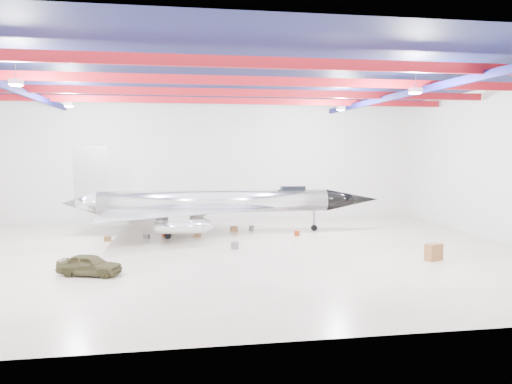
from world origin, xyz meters
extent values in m
plane|color=#B8A992|center=(0.00, 0.00, 0.00)|extent=(40.00, 40.00, 0.00)
plane|color=silver|center=(0.00, 15.00, 5.50)|extent=(40.00, 0.00, 40.00)
plane|color=silver|center=(20.00, 0.00, 5.50)|extent=(0.00, 30.00, 30.00)
plane|color=#0A0F38|center=(0.00, 0.00, 11.00)|extent=(40.00, 40.00, 0.00)
cube|color=maroon|center=(0.00, -9.00, 10.40)|extent=(39.50, 0.25, 0.50)
cube|color=maroon|center=(0.00, -3.00, 10.40)|extent=(39.50, 0.25, 0.50)
cube|color=maroon|center=(0.00, 3.00, 10.40)|extent=(39.50, 0.25, 0.50)
cube|color=maroon|center=(0.00, 9.00, 10.40)|extent=(39.50, 0.25, 0.50)
cube|color=#0E0F54|center=(-12.00, 0.00, 10.10)|extent=(0.25, 29.50, 0.40)
cube|color=#0E0F54|center=(12.00, 0.00, 10.10)|extent=(0.25, 29.50, 0.40)
cube|color=silver|center=(-10.00, -6.00, 9.70)|extent=(0.55, 0.55, 0.25)
cube|color=silver|center=(10.00, -6.00, 9.70)|extent=(0.55, 0.55, 0.25)
cube|color=silver|center=(-10.00, 6.00, 9.70)|extent=(0.55, 0.55, 0.25)
cube|color=silver|center=(10.00, 6.00, 9.70)|extent=(0.55, 0.55, 0.25)
cylinder|color=silver|center=(0.36, 7.50, 2.48)|extent=(17.77, 2.37, 1.77)
cone|color=black|center=(11.43, 7.13, 2.48)|extent=(4.49, 1.92, 1.77)
cone|color=silver|center=(-9.83, 7.84, 2.48)|extent=(2.72, 1.86, 1.77)
cube|color=silver|center=(-8.94, 7.81, 4.78)|extent=(2.48, 0.19, 3.99)
cube|color=black|center=(6.56, 7.29, 3.41)|extent=(1.97, 0.77, 0.44)
cylinder|color=silver|center=(-2.46, 2.72, 1.24)|extent=(3.39, 0.91, 0.80)
cylinder|color=silver|center=(-2.39, 4.93, 1.24)|extent=(3.39, 0.91, 0.80)
cylinder|color=silver|center=(-2.21, 10.24, 1.24)|extent=(3.39, 0.91, 0.80)
cylinder|color=silver|center=(-2.13, 12.46, 1.24)|extent=(3.39, 0.91, 0.80)
cylinder|color=#59595B|center=(8.33, 7.23, 0.80)|extent=(0.16, 0.16, 1.59)
cylinder|color=black|center=(8.33, 7.23, 0.25)|extent=(0.50, 0.21, 0.50)
cylinder|color=#59595B|center=(-3.26, 5.40, 0.80)|extent=(0.16, 0.16, 1.59)
cylinder|color=black|center=(-3.26, 5.40, 0.25)|extent=(0.50, 0.21, 0.50)
cylinder|color=#59595B|center=(-3.11, 9.83, 0.80)|extent=(0.16, 0.16, 1.59)
cylinder|color=black|center=(-3.11, 9.83, 0.25)|extent=(0.50, 0.21, 0.50)
imported|color=#3B371D|center=(-7.18, -4.55, 0.57)|extent=(3.57, 2.31, 1.13)
cube|color=brown|center=(12.33, -4.25, 0.49)|extent=(1.20, 0.92, 0.99)
cube|color=olive|center=(-7.52, 5.34, 0.18)|extent=(0.57, 0.49, 0.35)
cube|color=maroon|center=(-3.43, 6.73, 0.18)|extent=(0.55, 0.46, 0.35)
cylinder|color=#59595B|center=(1.13, 1.03, 0.23)|extent=(0.69, 0.69, 0.47)
cube|color=olive|center=(1.95, 8.11, 0.20)|extent=(0.58, 0.48, 0.39)
cube|color=#59595B|center=(-4.82, 5.98, 0.15)|extent=(0.50, 0.45, 0.29)
cylinder|color=maroon|center=(6.41, 5.23, 0.19)|extent=(0.47, 0.47, 0.39)
cube|color=olive|center=(-1.07, 6.07, 0.20)|extent=(0.60, 0.49, 0.41)
cylinder|color=#59595B|center=(3.41, 8.33, 0.19)|extent=(0.53, 0.53, 0.38)
camera|label=1|loc=(-2.81, -31.15, 6.61)|focal=35.00mm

